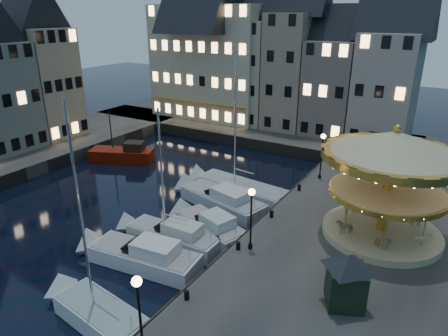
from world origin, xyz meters
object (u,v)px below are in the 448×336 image
Objects in this scene: bollard_c at (272,213)px; motorboat_e at (219,199)px; motorboat_c at (169,235)px; motorboat_d at (208,225)px; bollard_d at (299,187)px; motorboat_a at (95,312)px; carousel at (392,165)px; streetlamp_a at (139,306)px; bollard_b at (238,245)px; red_fishing_boat at (123,155)px; bollard_a at (187,294)px; streetlamp_c at (322,150)px; motorboat_f at (237,188)px; ticket_kiosk at (348,271)px; motorboat_b at (140,255)px; streetlamp_b at (251,210)px.

motorboat_e is at bearing 162.67° from bollard_c.
motorboat_c reaches higher than motorboat_d.
motorboat_d is at bearing -116.47° from bollard_d.
carousel is (11.50, 14.62, 5.83)m from motorboat_a.
streetlamp_a is 0.46× the size of motorboat_e.
bollard_b is 5.63m from motorboat_c.
motorboat_d is 18.42m from red_fishing_boat.
motorboat_c is (-6.15, 9.36, -3.34)m from streetlamp_a.
streetlamp_a is at bearing -69.04° from motorboat_e.
bollard_a is 14.87m from carousel.
bollard_b is 0.05× the size of motorboat_c.
bollard_a is at bearing -91.76° from streetlamp_c.
motorboat_c reaches higher than red_fishing_boat.
red_fishing_boat is (-16.36, 18.79, 0.15)m from motorboat_a.
motorboat_d reaches higher than bollard_b.
red_fishing_boat is (-14.95, 0.97, 0.16)m from motorboat_f.
bollard_a is 26.12m from red_fishing_boat.
red_fishing_boat is at bearing 164.55° from bollard_c.
motorboat_f reaches higher than carousel.
bollard_b and bollard_d have the same top height.
motorboat_f reaches higher than bollard_a.
motorboat_e is 2.94m from motorboat_f.
streetlamp_c is 0.39× the size of motorboat_c.
motorboat_e is at bearing 95.74° from motorboat_a.
motorboat_e is 15.48m from ticket_kiosk.
carousel is at bearing 88.31° from ticket_kiosk.
motorboat_d is 7.35m from motorboat_f.
streetlamp_c is at bearing 66.49° from motorboat_c.
motorboat_d is at bearing 110.84° from streetlamp_a.
streetlamp_c is 4.29m from bollard_d.
streetlamp_c is 7.32× the size of bollard_d.
motorboat_f is 14.53m from carousel.
carousel is (12.91, -3.20, 5.84)m from motorboat_f.
carousel reaches higher than bollard_d.
bollard_b is 11.22m from motorboat_f.
carousel is (27.86, -4.17, 5.68)m from red_fishing_boat.
streetlamp_c reaches higher than ticket_kiosk.
ticket_kiosk is (6.53, 7.90, -0.72)m from streetlamp_a.
motorboat_c is 3.09m from motorboat_d.
streetlamp_a is at bearing -81.47° from bollard_a.
motorboat_e reaches higher than bollard_a.
red_fishing_boat is (-20.49, 10.66, -0.91)m from bollard_b.
motorboat_f is at bearing 89.96° from motorboat_c.
bollard_a is at bearing -44.03° from motorboat_c.
motorboat_b is at bearing -90.34° from motorboat_f.
motorboat_c is at bearing -117.55° from bollard_d.
motorboat_a reaches higher than motorboat_e.
carousel is at bearing 36.29° from motorboat_b.
red_fishing_boat reaches higher than streetlamp_b.
ticket_kiosk is at bearing -41.71° from motorboat_f.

